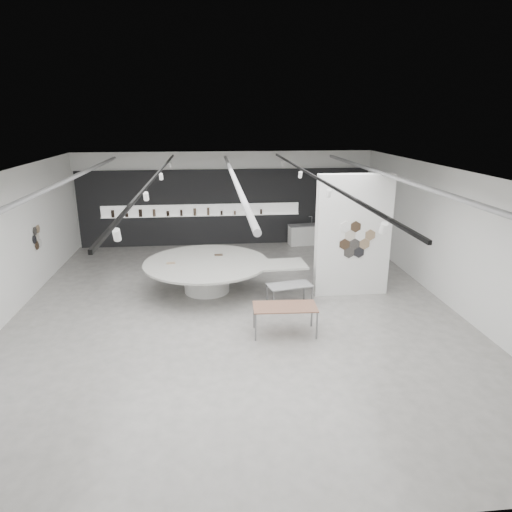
{
  "coord_description": "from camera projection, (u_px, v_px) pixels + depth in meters",
  "views": [
    {
      "loc": [
        -0.64,
        -11.57,
        5.18
      ],
      "look_at": [
        0.66,
        1.2,
        1.2
      ],
      "focal_mm": 32.0,
      "sensor_mm": 36.0,
      "label": 1
    }
  ],
  "objects": [
    {
      "name": "sample_table_stone",
      "position": [
        290.0,
        286.0,
        12.8
      ],
      "size": [
        1.33,
        0.86,
        0.63
      ],
      "rotation": [
        0.0,
        0.0,
        0.21
      ],
      "color": "gray",
      "rests_on": "ground"
    },
    {
      "name": "sample_table_wood",
      "position": [
        285.0,
        308.0,
        11.12
      ],
      "size": [
        1.58,
        0.84,
        0.73
      ],
      "rotation": [
        0.0,
        0.0,
        -0.04
      ],
      "color": "brown",
      "rests_on": "ground"
    },
    {
      "name": "kitchen_counter",
      "position": [
        306.0,
        235.0,
        18.98
      ],
      "size": [
        1.53,
        0.73,
        1.16
      ],
      "rotation": [
        0.0,
        0.0,
        0.11
      ],
      "color": "white",
      "rests_on": "ground"
    },
    {
      "name": "back_wall_display",
      "position": [
        224.0,
        208.0,
        18.72
      ],
      "size": [
        11.8,
        0.27,
        3.1
      ],
      "color": "black",
      "rests_on": "ground"
    },
    {
      "name": "room",
      "position": [
        232.0,
        239.0,
        11.97
      ],
      "size": [
        12.02,
        14.02,
        3.82
      ],
      "color": "gray",
      "rests_on": "ground"
    },
    {
      "name": "partition_column",
      "position": [
        353.0,
        236.0,
        13.35
      ],
      "size": [
        2.2,
        0.38,
        3.6
      ],
      "color": "white",
      "rests_on": "ground"
    },
    {
      "name": "display_island",
      "position": [
        209.0,
        272.0,
        13.83
      ],
      "size": [
        4.95,
        3.94,
        0.97
      ],
      "rotation": [
        0.0,
        0.0,
        0.05
      ],
      "color": "white",
      "rests_on": "ground"
    }
  ]
}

